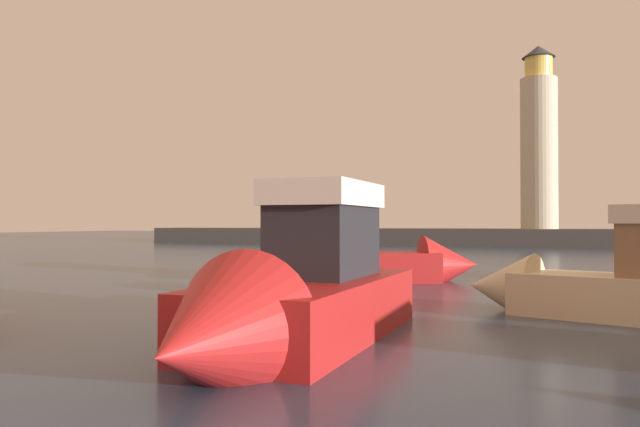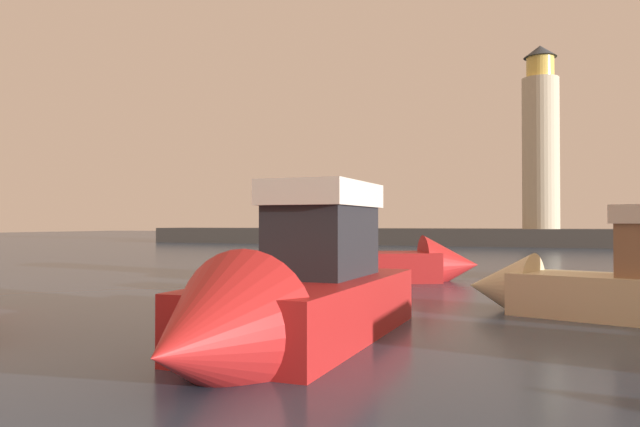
# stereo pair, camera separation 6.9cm
# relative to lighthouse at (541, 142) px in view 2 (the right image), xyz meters

# --- Properties ---
(ground_plane) EXTENTS (220.00, 220.00, 0.00)m
(ground_plane) POSITION_rel_lighthouse_xyz_m (-5.77, -28.37, -9.53)
(ground_plane) COLOR #2D3D51
(breakwater) EXTENTS (68.08, 5.91, 1.60)m
(breakwater) POSITION_rel_lighthouse_xyz_m (-5.77, 0.00, -8.73)
(breakwater) COLOR #423F3D
(breakwater) RESTS_ON ground_plane
(lighthouse) EXTENTS (3.25, 3.25, 16.75)m
(lighthouse) POSITION_rel_lighthouse_xyz_m (0.00, 0.00, 0.00)
(lighthouse) COLOR beige
(lighthouse) RESTS_ON breakwater
(motorboat_1) EXTENTS (7.65, 5.10, 3.44)m
(motorboat_1) POSITION_rel_lighthouse_xyz_m (-4.71, -36.89, -8.70)
(motorboat_1) COLOR #B21E1E
(motorboat_1) RESTS_ON ground_plane
(motorboat_4) EXTENTS (2.44, 7.70, 3.46)m
(motorboat_4) POSITION_rel_lighthouse_xyz_m (-3.21, -49.06, -8.65)
(motorboat_4) COLOR #B21E1E
(motorboat_4) RESTS_ON ground_plane
(motorboat_5) EXTENTS (6.92, 3.73, 2.85)m
(motorboat_5) POSITION_rel_lighthouse_xyz_m (2.10, -43.53, -8.74)
(motorboat_5) COLOR beige
(motorboat_5) RESTS_ON ground_plane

